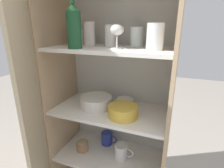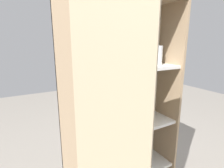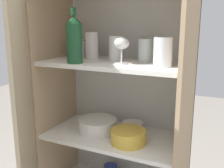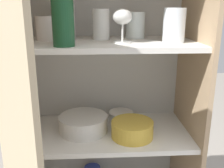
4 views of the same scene
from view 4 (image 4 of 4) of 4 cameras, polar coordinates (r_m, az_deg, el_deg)
name	(u,v)px [view 4 (image 4 of 4)]	position (r m, az deg, el deg)	size (l,w,h in m)	color
cupboard_back_panel	(105,108)	(1.34, -1.55, -5.34)	(0.75, 0.02, 1.54)	silver
cupboard_side_left	(22,127)	(1.21, -19.01, -8.88)	(0.02, 0.40, 1.54)	tan
cupboard_side_right	(188,123)	(1.23, 16.17, -8.15)	(0.02, 0.40, 1.54)	tan
shelf_board_middle	(106,133)	(1.18, -1.23, -10.53)	(0.71, 0.37, 0.02)	white
shelf_board_upper	(106,44)	(1.06, -1.36, 8.78)	(0.71, 0.37, 0.02)	white
tumbler_glass_0	(174,25)	(1.04, 13.37, 12.33)	(0.08, 0.08, 0.13)	white
tumbler_glass_1	(46,28)	(1.11, -14.22, 11.70)	(0.08, 0.08, 0.10)	silver
tumbler_glass_2	(66,22)	(1.11, -9.93, 13.10)	(0.07, 0.07, 0.14)	silver
tumbler_glass_3	(101,24)	(1.10, -2.41, 12.84)	(0.07, 0.07, 0.12)	white
tumbler_glass_4	(136,25)	(1.16, 5.16, 12.65)	(0.08, 0.08, 0.11)	white
wine_glass_0	(123,19)	(1.00, 2.31, 13.97)	(0.07, 0.07, 0.13)	white
wine_bottle	(63,13)	(0.92, -10.71, 15.01)	(0.08, 0.08, 0.26)	#194728
plate_stack_white	(83,124)	(1.16, -6.24, -8.55)	(0.21, 0.21, 0.07)	silver
mixing_bowl_large	(132,128)	(1.11, 4.43, -9.63)	(0.17, 0.17, 0.07)	gold
serving_bowl_small	(121,116)	(1.24, 1.98, -7.04)	(0.12, 0.12, 0.05)	silver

